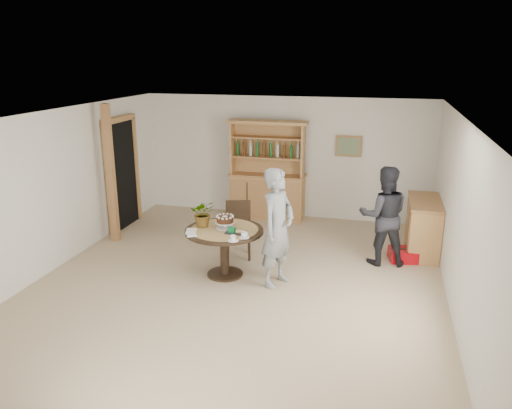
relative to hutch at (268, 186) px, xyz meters
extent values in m
plane|color=tan|center=(0.30, -3.24, -0.69)|extent=(7.00, 7.00, 0.00)
cube|color=white|center=(0.30, 0.26, 0.56)|extent=(6.00, 0.04, 2.50)
cube|color=white|center=(0.30, -6.74, 0.56)|extent=(6.00, 0.04, 2.50)
cube|color=white|center=(-2.70, -3.24, 0.56)|extent=(0.04, 7.00, 2.50)
cube|color=white|center=(3.30, -3.24, 0.56)|extent=(0.04, 7.00, 2.50)
cube|color=white|center=(0.30, -3.24, 1.81)|extent=(6.00, 7.00, 0.04)
cube|color=#AF7C49|center=(1.60, 0.23, 0.86)|extent=(0.52, 0.03, 0.42)
cube|color=#59724C|center=(1.60, 0.21, 0.86)|extent=(0.44, 0.02, 0.34)
cube|color=black|center=(-2.64, -1.24, 0.36)|extent=(0.10, 0.90, 2.10)
cube|color=tan|center=(-2.62, -1.74, 0.36)|extent=(0.12, 0.10, 2.10)
cube|color=tan|center=(-2.62, -0.74, 0.36)|extent=(0.12, 0.10, 2.10)
cube|color=tan|center=(-2.62, -1.24, 1.44)|extent=(0.12, 1.10, 0.10)
cube|color=#AF7C49|center=(-2.40, -2.04, 0.56)|extent=(0.12, 0.12, 2.50)
cube|color=tan|center=(0.00, 0.00, -0.24)|extent=(1.50, 0.50, 0.90)
cube|color=#AF7C49|center=(0.00, 0.00, 0.23)|extent=(1.56, 0.54, 0.04)
cube|color=tan|center=(0.00, 0.10, 0.78)|extent=(1.50, 0.04, 1.06)
cube|color=tan|center=(-0.73, -0.05, 0.78)|extent=(0.04, 0.34, 1.06)
cube|color=tan|center=(0.73, -0.05, 0.78)|extent=(0.04, 0.34, 1.06)
cube|color=#AF7C49|center=(0.00, -0.05, 0.61)|extent=(1.44, 0.32, 0.03)
cube|color=#AF7C49|center=(0.00, -0.05, 1.01)|extent=(1.44, 0.32, 0.03)
cube|color=tan|center=(0.00, -0.05, 1.32)|extent=(1.62, 0.40, 0.06)
cylinder|color=#194C1E|center=(-0.56, -0.05, 0.77)|extent=(0.07, 0.07, 0.28)
cylinder|color=#4C2D14|center=(-0.40, -0.05, 0.77)|extent=(0.07, 0.07, 0.28)
cylinder|color=#B2BFB2|center=(-0.24, -0.05, 0.77)|extent=(0.07, 0.07, 0.28)
cylinder|color=#194C1E|center=(-0.08, -0.05, 0.77)|extent=(0.07, 0.07, 0.28)
cylinder|color=#4C2D14|center=(0.08, -0.05, 0.77)|extent=(0.07, 0.07, 0.28)
cylinder|color=#B2BFB2|center=(0.24, -0.05, 0.77)|extent=(0.07, 0.07, 0.28)
cylinder|color=#194C1E|center=(0.40, -0.05, 0.77)|extent=(0.07, 0.07, 0.28)
cylinder|color=#4C2D14|center=(0.56, -0.05, 0.77)|extent=(0.07, 0.07, 0.28)
cube|color=tan|center=(3.04, -1.24, -0.24)|extent=(0.50, 1.20, 0.90)
cube|color=#AF7C49|center=(3.04, -1.24, 0.23)|extent=(0.54, 1.26, 0.04)
cylinder|color=black|center=(0.02, -2.98, 0.04)|extent=(1.20, 1.20, 0.04)
cylinder|color=black|center=(0.02, -2.98, -0.33)|extent=(0.14, 0.14, 0.70)
cylinder|color=black|center=(0.02, -2.98, -0.67)|extent=(0.56, 0.56, 0.03)
cylinder|color=tan|center=(0.02, -2.98, 0.07)|extent=(1.04, 1.04, 0.01)
cube|color=black|center=(0.02, -2.23, -0.24)|extent=(0.52, 0.52, 0.04)
cube|color=black|center=(-0.03, -2.05, 0.01)|extent=(0.41, 0.15, 0.46)
cube|color=black|center=(-0.03, -2.05, 0.23)|extent=(0.41, 0.16, 0.05)
cube|color=black|center=(-0.10, -2.45, -0.47)|extent=(0.04, 0.03, 0.44)
cube|color=black|center=(0.24, -2.35, -0.47)|extent=(0.04, 0.03, 0.44)
cube|color=black|center=(-0.20, -2.11, -0.47)|extent=(0.03, 0.04, 0.44)
cube|color=black|center=(0.14, -2.01, -0.47)|extent=(0.04, 0.04, 0.44)
cylinder|color=white|center=(0.02, -2.93, 0.08)|extent=(0.28, 0.28, 0.01)
cylinder|color=white|center=(0.02, -2.93, 0.12)|extent=(0.05, 0.05, 0.08)
cylinder|color=white|center=(0.02, -2.93, 0.16)|extent=(0.30, 0.30, 0.01)
cylinder|color=#402512|center=(0.02, -2.93, 0.21)|extent=(0.26, 0.26, 0.09)
cylinder|color=white|center=(0.02, -2.93, 0.26)|extent=(0.08, 0.08, 0.01)
sphere|color=white|center=(0.14, -2.93, 0.26)|extent=(0.04, 0.04, 0.04)
sphere|color=white|center=(0.12, -2.87, 0.26)|extent=(0.04, 0.04, 0.04)
sphere|color=white|center=(0.08, -2.82, 0.26)|extent=(0.04, 0.04, 0.04)
sphere|color=white|center=(0.02, -2.81, 0.26)|extent=(0.04, 0.04, 0.04)
sphere|color=white|center=(-0.04, -2.82, 0.26)|extent=(0.04, 0.04, 0.04)
sphere|color=white|center=(-0.09, -2.87, 0.26)|extent=(0.04, 0.04, 0.04)
sphere|color=white|center=(-0.10, -2.93, 0.26)|extent=(0.04, 0.04, 0.04)
sphere|color=white|center=(-0.09, -2.99, 0.26)|extent=(0.04, 0.04, 0.04)
sphere|color=white|center=(-0.04, -3.03, 0.26)|extent=(0.04, 0.04, 0.04)
sphere|color=white|center=(0.02, -3.05, 0.26)|extent=(0.04, 0.04, 0.04)
sphere|color=white|center=(0.08, -3.03, 0.26)|extent=(0.04, 0.04, 0.04)
sphere|color=white|center=(0.12, -2.99, 0.26)|extent=(0.04, 0.04, 0.04)
imported|color=#3F7233|center=(-0.33, -2.93, 0.28)|extent=(0.47, 0.44, 0.42)
cube|color=black|center=(0.24, -3.10, 0.08)|extent=(0.30, 0.20, 0.01)
cube|color=#0C6C30|center=(0.18, -3.10, 0.11)|extent=(0.10, 0.10, 0.06)
cube|color=#0C6C30|center=(0.18, -3.10, 0.15)|extent=(0.11, 0.02, 0.01)
cylinder|color=white|center=(0.42, -3.26, 0.08)|extent=(0.15, 0.15, 0.01)
imported|color=white|center=(0.42, -3.26, 0.12)|extent=(0.10, 0.10, 0.08)
cylinder|color=white|center=(0.30, -3.43, 0.08)|extent=(0.15, 0.15, 0.01)
imported|color=white|center=(0.30, -3.43, 0.12)|extent=(0.08, 0.08, 0.07)
cube|color=white|center=(-0.43, -3.18, 0.09)|extent=(0.14, 0.08, 0.03)
cube|color=white|center=(-0.40, -3.30, 0.09)|extent=(0.16, 0.11, 0.03)
cube|color=white|center=(-0.34, -3.40, 0.09)|extent=(0.16, 0.14, 0.03)
imported|color=gray|center=(0.87, -3.08, 0.20)|extent=(0.63, 0.76, 1.77)
imported|color=black|center=(2.36, -1.88, 0.13)|extent=(0.88, 0.74, 1.63)
cube|color=red|center=(2.80, -1.67, -0.59)|extent=(0.66, 0.51, 0.20)
cube|color=black|center=(2.80, -1.67, -0.48)|extent=(0.56, 0.14, 0.01)
camera|label=1|loc=(2.27, -9.78, 2.62)|focal=35.00mm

